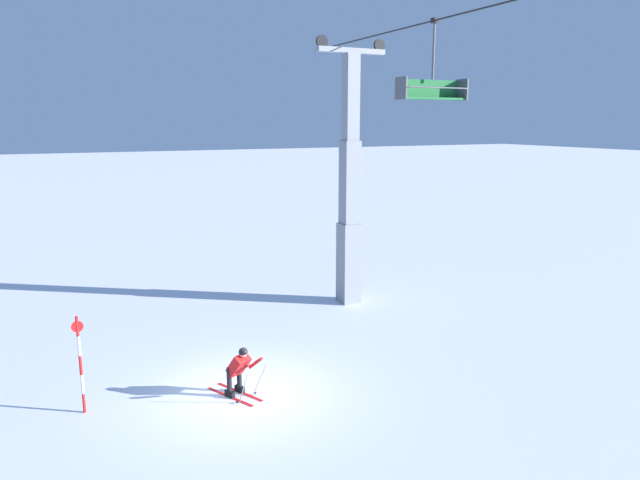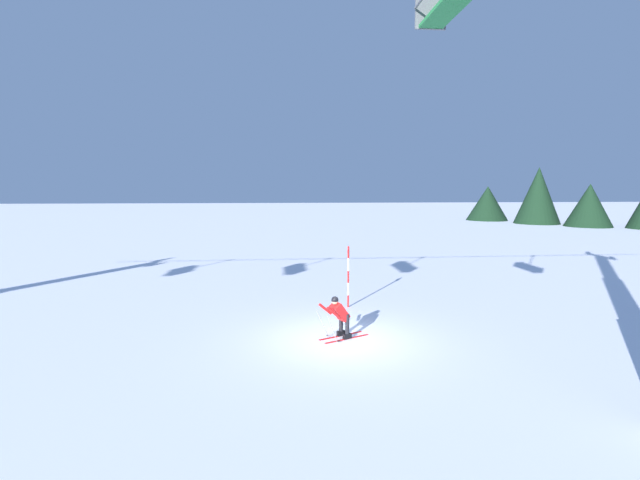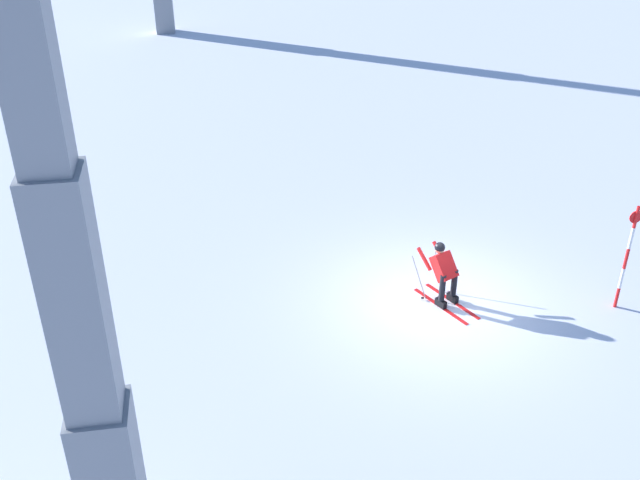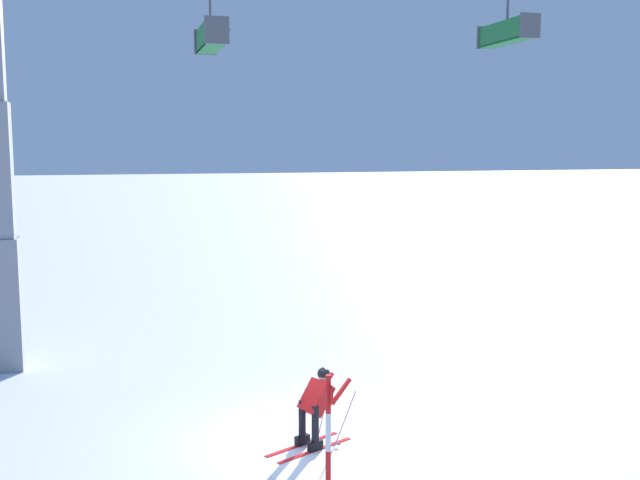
# 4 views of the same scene
# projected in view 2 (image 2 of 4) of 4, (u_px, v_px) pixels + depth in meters

# --- Properties ---
(ground_plane) EXTENTS (260.00, 260.00, 0.00)m
(ground_plane) POSITION_uv_depth(u_px,v_px,m) (342.00, 340.00, 14.02)
(ground_plane) COLOR white
(skier_carving_main) EXTENTS (1.74, 1.24, 1.53)m
(skier_carving_main) POSITION_uv_depth(u_px,v_px,m) (339.00, 314.00, 14.06)
(skier_carving_main) COLOR red
(skier_carving_main) RESTS_ON ground_plane
(trail_marker_pole) EXTENTS (0.07, 0.28, 2.47)m
(trail_marker_pole) POSITION_uv_depth(u_px,v_px,m) (348.00, 275.00, 17.72)
(trail_marker_pole) COLOR red
(trail_marker_pole) RESTS_ON ground_plane
(tree_line_ridge) EXTENTS (23.30, 23.11, 9.62)m
(tree_line_ridge) POSITION_uv_depth(u_px,v_px,m) (583.00, 199.00, 56.72)
(tree_line_ridge) COLOR black
(tree_line_ridge) RESTS_ON ground_plane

